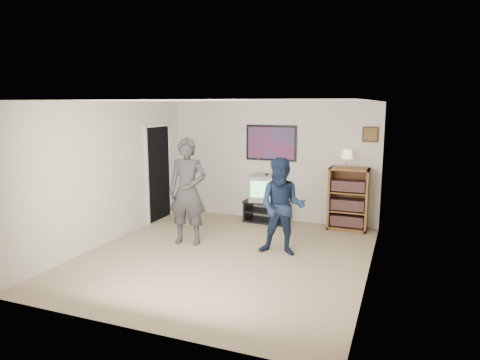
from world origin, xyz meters
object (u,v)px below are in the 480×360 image
Objects in this scene: crt_television at (266,188)px; person_tall at (188,192)px; media_stand at (267,211)px; bookshelf at (348,199)px; person_short at (282,207)px.

crt_television is 2.06m from person_tall.
media_stand is 0.49× the size of person_tall.
bookshelf is 0.66× the size of person_tall.
crt_television is at bearing -177.09° from media_stand.
person_tall is (-0.86, -1.86, 0.22)m from crt_television.
person_short reaches higher than bookshelf.
person_short is at bearing -71.73° from crt_television.
bookshelf is (1.68, 0.05, -0.11)m from crt_television.
crt_television reaches higher than media_stand.
person_short is (1.70, 0.06, -0.14)m from person_tall.
media_stand is at bearing 56.54° from person_tall.
bookshelf is (1.67, 0.05, 0.39)m from media_stand.
media_stand is 0.75× the size of bookshelf.
person_tall reaches higher than bookshelf.
crt_television is at bearing -178.29° from bookshelf.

